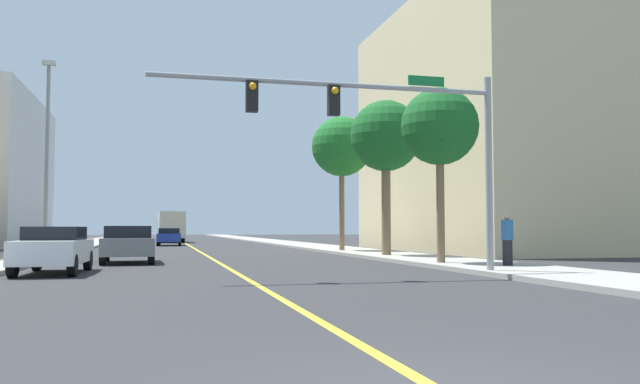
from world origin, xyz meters
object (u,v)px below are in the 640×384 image
(car_gray, at_px, (128,243))
(street_lamp, at_px, (47,148))
(palm_mid, at_px, (386,137))
(car_white, at_px, (54,249))
(palm_near, at_px, (440,128))
(pedestrian, at_px, (507,239))
(traffic_signal_mast, at_px, (387,124))
(palm_far, at_px, (342,147))
(delivery_truck, at_px, (171,226))
(car_blue, at_px, (169,236))

(car_gray, bearing_deg, street_lamp, 132.87)
(palm_mid, height_order, car_white, palm_mid)
(palm_near, xyz_separation_m, pedestrian, (1.29, -2.28, -3.96))
(street_lamp, bearing_deg, traffic_signal_mast, -49.85)
(traffic_signal_mast, relative_size, car_white, 2.36)
(car_gray, bearing_deg, car_white, -110.14)
(palm_far, xyz_separation_m, delivery_truck, (-8.84, 29.78, -4.35))
(street_lamp, distance_m, car_gray, 6.64)
(palm_mid, relative_size, palm_far, 0.95)
(car_blue, bearing_deg, car_white, -95.29)
(palm_far, height_order, car_blue, palm_far)
(palm_mid, height_order, car_gray, palm_mid)
(palm_far, xyz_separation_m, car_gray, (-11.09, -8.35, -5.17))
(palm_mid, xyz_separation_m, palm_far, (-0.19, 6.74, 0.38))
(car_gray, bearing_deg, palm_near, -26.78)
(car_gray, bearing_deg, palm_far, 35.41)
(palm_far, height_order, car_gray, palm_far)
(palm_mid, bearing_deg, street_lamp, 171.94)
(palm_mid, distance_m, palm_far, 6.75)
(car_gray, xyz_separation_m, delivery_truck, (2.25, 38.13, 0.82))
(palm_near, bearing_deg, car_blue, 106.02)
(palm_mid, relative_size, car_gray, 1.71)
(palm_far, distance_m, pedestrian, 16.56)
(pedestrian, bearing_deg, palm_mid, -13.40)
(palm_near, xyz_separation_m, palm_far, (0.19, 13.48, 0.98))
(palm_mid, relative_size, car_blue, 1.55)
(palm_near, relative_size, car_white, 1.50)
(palm_far, bearing_deg, pedestrian, -86.00)
(car_white, bearing_deg, delivery_truck, -93.51)
(car_white, xyz_separation_m, pedestrian, (14.07, -1.82, 0.25))
(palm_far, bearing_deg, car_gray, -143.01)
(palm_mid, relative_size, pedestrian, 4.18)
(palm_far, height_order, pedestrian, palm_far)
(traffic_signal_mast, xyz_separation_m, palm_near, (3.52, 4.22, 0.66))
(car_blue, bearing_deg, traffic_signal_mast, -79.74)
(delivery_truck, bearing_deg, palm_far, -74.97)
(palm_mid, xyz_separation_m, car_white, (-13.16, -7.21, -4.81))
(car_gray, distance_m, car_blue, 26.22)
(car_white, distance_m, delivery_truck, 43.93)
(delivery_truck, xyz_separation_m, pedestrian, (9.94, -45.54, -0.59))
(street_lamp, height_order, car_white, street_lamp)
(street_lamp, relative_size, car_white, 2.07)
(palm_far, distance_m, car_blue, 20.69)
(delivery_truck, bearing_deg, car_gray, -94.87)
(pedestrian, bearing_deg, car_blue, -2.13)
(car_gray, bearing_deg, car_blue, 84.24)
(palm_far, bearing_deg, delivery_truck, 106.53)
(palm_near, distance_m, car_blue, 32.82)
(street_lamp, distance_m, palm_far, 15.49)
(car_blue, bearing_deg, pedestrian, -71.46)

